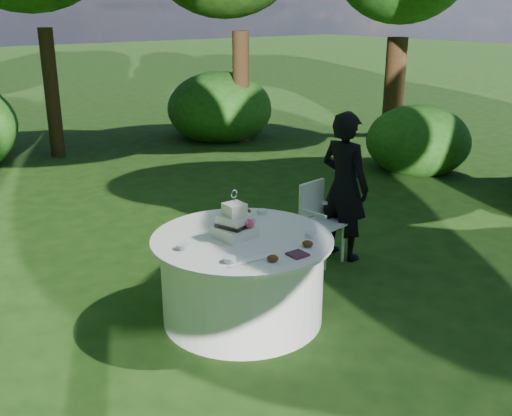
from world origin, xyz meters
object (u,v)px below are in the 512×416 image
at_px(table, 242,278).
at_px(chair, 319,215).
at_px(cake, 235,224).
at_px(guest, 344,186).
at_px(napkins, 298,254).

xyz_separation_m(table, chair, (1.41, 0.53, 0.13)).
bearing_deg(cake, guest, 13.10).
xyz_separation_m(napkins, chair, (1.30, 1.11, -0.26)).
distance_m(guest, chair, 0.42).
relative_size(napkins, guest, 0.09).
distance_m(guest, cake, 1.79).
distance_m(table, chair, 1.51).
xyz_separation_m(napkins, table, (-0.11, 0.59, -0.39)).
height_order(napkins, chair, chair).
bearing_deg(table, guest, 14.68).
distance_m(napkins, chair, 1.73).
height_order(cake, chair, cake).
height_order(guest, cake, guest).
bearing_deg(guest, cake, 96.41).
xyz_separation_m(cake, chair, (1.45, 0.49, -0.37)).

